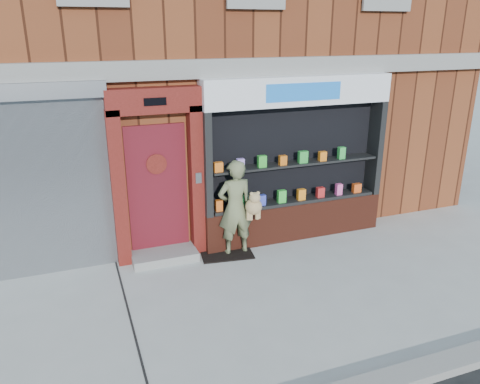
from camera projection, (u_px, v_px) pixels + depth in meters
ground at (240, 303)px, 6.78m from camera, size 80.00×80.00×0.00m
building at (149, 17)px, 10.76m from camera, size 12.00×8.16×8.00m
shutter_bay at (5, 174)px, 6.93m from camera, size 3.10×0.30×3.04m
red_door_bay at (158, 176)px, 7.70m from camera, size 1.52×0.58×2.90m
pharmacy_bay at (295, 167)px, 8.51m from camera, size 3.50×0.41×3.00m
woman at (237, 207)px, 8.03m from camera, size 0.75×0.49×1.70m
doormat at (226, 253)px, 8.26m from camera, size 0.97×0.74×0.02m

